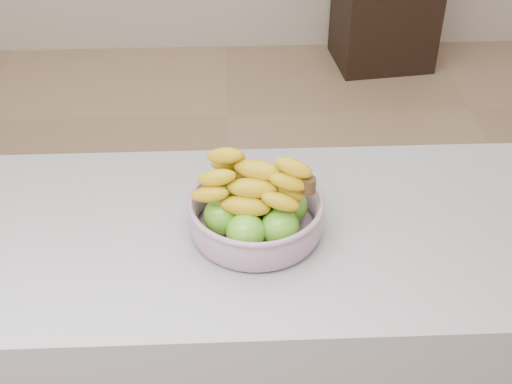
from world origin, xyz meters
TOP-DOWN VIEW (x-y plane):
  - ground at (0.00, 0.00)m, footprint 4.00×4.00m
  - counter at (0.00, -0.70)m, footprint 2.00×0.60m
  - fruit_bowl at (0.06, -0.70)m, footprint 0.28×0.28m

SIDE VIEW (x-z plane):
  - ground at x=0.00m, z-range 0.00..0.00m
  - counter at x=0.00m, z-range 0.00..0.90m
  - fruit_bowl at x=0.06m, z-range 0.87..1.04m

